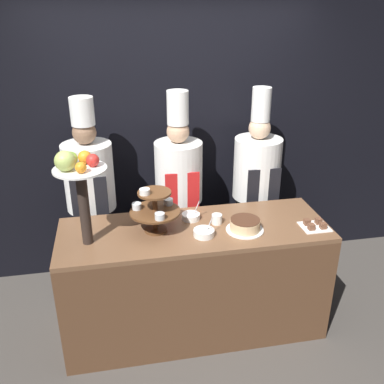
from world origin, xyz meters
name	(u,v)px	position (x,y,z in m)	size (l,w,h in m)	color
ground_plane	(203,356)	(0.00, 0.00, 0.00)	(14.00, 14.00, 0.00)	#47423D
wall_back	(173,127)	(0.00, 1.39, 1.40)	(10.00, 0.06, 2.80)	black
buffet_counter	(194,279)	(0.00, 0.35, 0.46)	(2.00, 0.70, 0.92)	brown
tiered_stand	(155,208)	(-0.29, 0.36, 1.10)	(0.37, 0.37, 0.35)	brown
fruit_pedestal	(78,177)	(-0.79, 0.29, 1.42)	(0.35, 0.35, 0.69)	#2D231E
cake_round	(245,225)	(0.36, 0.25, 0.96)	(0.28, 0.28, 0.09)	white
cup_white	(217,219)	(0.18, 0.39, 0.96)	(0.08, 0.08, 0.07)	white
cake_square_tray	(315,225)	(0.88, 0.19, 0.94)	(0.21, 0.19, 0.05)	white
serving_bowl_near	(204,233)	(0.04, 0.23, 0.94)	(0.15, 0.15, 0.15)	white
serving_bowl_far	(192,216)	(0.01, 0.49, 0.94)	(0.14, 0.14, 0.15)	white
chef_left	(91,194)	(-0.76, 1.00, 0.97)	(0.41, 0.41, 1.79)	black
chef_center_left	(179,188)	(-0.01, 1.00, 0.96)	(0.41, 0.41, 1.81)	#28282D
chef_center_right	(256,184)	(0.70, 1.00, 0.94)	(0.42, 0.42, 1.81)	black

